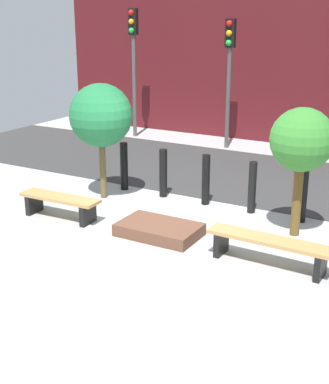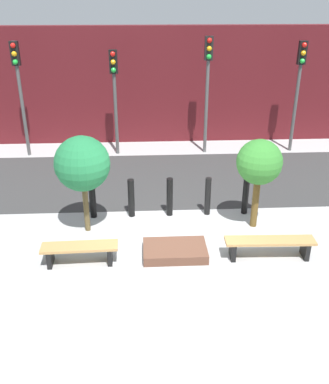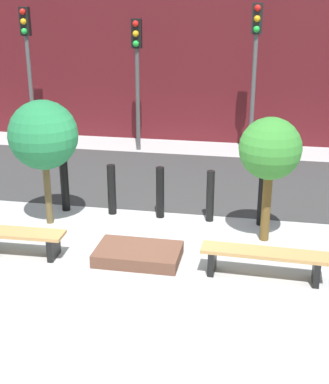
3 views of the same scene
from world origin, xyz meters
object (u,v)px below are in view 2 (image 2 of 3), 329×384
Objects in this scene: bench_right at (270,244)px; bollard_far_left at (92,198)px; bollard_far_right at (246,195)px; bollard_right at (208,196)px; tree_behind_right_bench at (259,163)px; bench_left at (80,250)px; planter_bed at (175,251)px; traffic_light_mid_west at (114,84)px; bollard_left at (131,198)px; traffic_light_mid_east at (208,75)px; traffic_light_east at (299,78)px; bollard_center at (170,197)px; traffic_light_west at (19,80)px; tree_behind_left_bench at (82,164)px.

bench_right is 4.64m from bollard_far_left.
bollard_right is at bearing 180.00° from bollard_far_right.
tree_behind_right_bench is 1.76m from bollard_right.
bollard_far_left is at bearing 170.45° from tree_behind_right_bench.
tree_behind_right_bench is at bearing 17.03° from bench_left.
bollard_far_right is (4.12, 2.12, 0.21)m from bench_left.
traffic_light_mid_west reaches higher than planter_bed.
bollard_right reaches higher than planter_bed.
bollard_left is (-3.11, 2.12, 0.18)m from bench_right.
traffic_light_east is at bearing -0.01° from traffic_light_mid_east.
traffic_light_east reaches higher than bollard_left.
traffic_light_mid_east is (1.61, 4.84, 2.26)m from bollard_center.
bollard_center is 0.27× the size of traffic_light_west.
bench_right is (4.20, 0.00, 0.02)m from bench_left.
bollard_far_right is at bearing 96.51° from tree_behind_right_bench.
planter_bed is at bearing -62.29° from bollard_left.
planter_bed is at bearing -103.39° from traffic_light_mid_east.
bollard_center reaches higher than bollard_left.
traffic_light_mid_west is at bearing 84.21° from bench_left.
traffic_light_west is (-2.73, 6.96, 2.40)m from bench_left.
planter_bed is at bearing 176.33° from bench_right.
planter_bed is 2.92m from tree_behind_right_bench.
traffic_light_west reaches higher than tree_behind_right_bench.
planter_bed is at bearing -125.53° from traffic_light_east.
bench_left is 0.42× the size of traffic_light_west.
bollard_right is 0.26× the size of traffic_light_west.
bench_left is 2.14m from bollard_far_left.
traffic_light_east is (6.93, 5.53, 0.91)m from tree_behind_left_bench.
bench_right is 1.91× the size of bollard_left.
traffic_light_mid_west is (0.41, 4.84, 1.99)m from bollard_far_left.
bollard_left is at bearing 167.44° from tree_behind_right_bench.
bench_left is 0.68× the size of tree_behind_left_bench.
traffic_light_mid_east is at bearing 56.17° from tree_behind_left_bench.
bollard_far_left is 1.03× the size of bollard_left.
bollard_right is 6.53m from traffic_light_east.
bollard_right is 0.26× the size of traffic_light_mid_east.
bench_right is at bearing -85.98° from traffic_light_mid_east.
tree_behind_right_bench is 6.71m from traffic_light_mid_west.
planter_bed is 1.35× the size of bollard_far_right.
planter_bed is at bearing 3.67° from bench_left.
bollard_far_right is at bearing 0.00° from bollard_far_left.
bollard_far_right is 8.67m from traffic_light_west.
traffic_light_mid_east is (0.60, 4.84, 2.27)m from bollard_right.
planter_bed is 0.35× the size of traffic_light_mid_east.
traffic_light_mid_east is at bearing 53.13° from bollard_far_left.
traffic_light_mid_west reaches higher than bench_left.
bollard_far_left is 4.04m from bollard_far_right.
bollard_center is 5.48m from traffic_light_mid_west.
bench_left is 8.27m from traffic_light_mid_east.
bollard_left is at bearing -140.35° from traffic_light_east.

